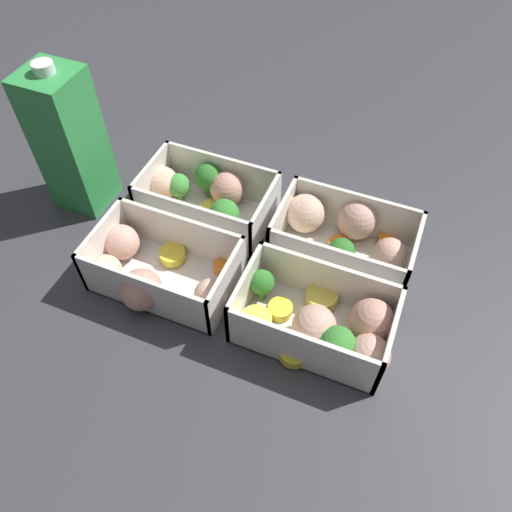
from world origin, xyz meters
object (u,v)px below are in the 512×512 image
object	(u,v)px
container_near_left	(343,234)
container_near_right	(204,196)
container_far_right	(153,271)
juice_carton	(70,142)
container_far_left	(328,325)

from	to	relation	value
container_near_left	container_near_right	xyz separation A→B (m)	(0.19, 0.00, -0.00)
container_near_right	container_far_right	size ratio (longest dim) A/B	1.01
juice_carton	container_near_left	bearing A→B (deg)	-172.79
container_near_left	container_far_left	xyz separation A→B (m)	(-0.02, 0.13, -0.00)
container_far_left	container_far_right	xyz separation A→B (m)	(0.21, 0.01, -0.00)
container_far_right	juice_carton	world-z (taller)	juice_carton
container_near_right	container_far_left	distance (m)	0.25
container_far_left	container_far_right	size ratio (longest dim) A/B	0.97
container_far_left	juice_carton	xyz separation A→B (m)	(0.37, -0.09, 0.07)
container_near_left	container_far_right	xyz separation A→B (m)	(0.19, 0.14, -0.00)
container_near_left	container_far_right	bearing A→B (deg)	36.19
container_far_left	juice_carton	world-z (taller)	juice_carton
container_far_left	container_far_right	world-z (taller)	same
container_near_left	juice_carton	size ratio (longest dim) A/B	0.87
container_near_right	container_far_right	world-z (taller)	same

